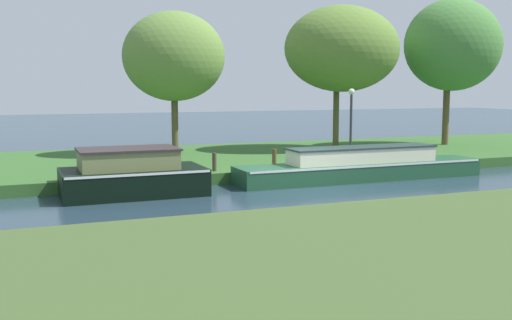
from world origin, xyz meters
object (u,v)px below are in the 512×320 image
object	(u,v)px
willow_tree_right	(453,45)
lamp_post	(351,116)
willow_tree_centre	(342,49)
forest_narrowboat	(362,166)
willow_tree_left	(174,57)
mooring_post_near	(214,162)
black_barge	(132,175)
mooring_post_far	(274,158)

from	to	relation	value
willow_tree_right	lamp_post	world-z (taller)	willow_tree_right
willow_tree_centre	lamp_post	distance (m)	5.63
forest_narrowboat	lamp_post	size ratio (longest dim) A/B	3.29
willow_tree_right	willow_tree_left	bearing A→B (deg)	174.28
forest_narrowboat	mooring_post_near	size ratio (longest dim) A/B	14.67
forest_narrowboat	willow_tree_right	size ratio (longest dim) A/B	1.30
black_barge	mooring_post_near	world-z (taller)	black_barge
forest_narrowboat	mooring_post_near	world-z (taller)	forest_narrowboat
forest_narrowboat	lamp_post	world-z (taller)	lamp_post
lamp_post	mooring_post_near	xyz separation A→B (m)	(-5.80, -0.60, -1.48)
mooring_post_near	mooring_post_far	distance (m)	2.27
forest_narrowboat	lamp_post	distance (m)	2.73
willow_tree_left	willow_tree_right	xyz separation A→B (m)	(13.76, -1.38, 0.74)
forest_narrowboat	mooring_post_far	size ratio (longest dim) A/B	13.71
mooring_post_near	black_barge	bearing A→B (deg)	-155.69
willow_tree_centre	willow_tree_right	xyz separation A→B (m)	(5.99, -0.47, 0.29)
black_barge	mooring_post_near	size ratio (longest dim) A/B	6.74
black_barge	mooring_post_near	bearing A→B (deg)	24.31
willow_tree_centre	mooring_post_far	size ratio (longest dim) A/B	9.76
willow_tree_left	mooring_post_far	bearing A→B (deg)	-69.84
lamp_post	forest_narrowboat	bearing A→B (deg)	-110.03
black_barge	willow_tree_left	bearing A→B (deg)	66.12
forest_narrowboat	mooring_post_far	bearing A→B (deg)	153.33
willow_tree_right	mooring_post_near	bearing A→B (deg)	-162.03
forest_narrowboat	willow_tree_centre	world-z (taller)	willow_tree_centre
black_barge	willow_tree_left	distance (m)	8.90
black_barge	willow_tree_centre	xyz separation A→B (m)	(11.00, 6.37, 4.44)
willow_tree_right	lamp_post	size ratio (longest dim) A/B	2.53
willow_tree_left	lamp_post	xyz separation A→B (m)	(5.68, -5.28, -2.41)
lamp_post	mooring_post_near	size ratio (longest dim) A/B	4.46
willow_tree_right	lamp_post	xyz separation A→B (m)	(-8.08, -3.90, -3.16)
lamp_post	black_barge	bearing A→B (deg)	-167.33
lamp_post	mooring_post_far	world-z (taller)	lamp_post
black_barge	mooring_post_far	bearing A→B (deg)	14.62
lamp_post	mooring_post_far	size ratio (longest dim) A/B	4.17
willow_tree_left	willow_tree_right	distance (m)	13.85
lamp_post	mooring_post_near	distance (m)	6.01
forest_narrowboat	mooring_post_far	xyz separation A→B (m)	(-2.80, 1.40, 0.25)
willow_tree_right	mooring_post_far	xyz separation A→B (m)	(-11.60, -4.50, -4.61)
willow_tree_left	willow_tree_centre	distance (m)	7.84
willow_tree_left	mooring_post_far	xyz separation A→B (m)	(2.16, -5.88, -3.87)
willow_tree_right	mooring_post_far	size ratio (longest dim) A/B	10.56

